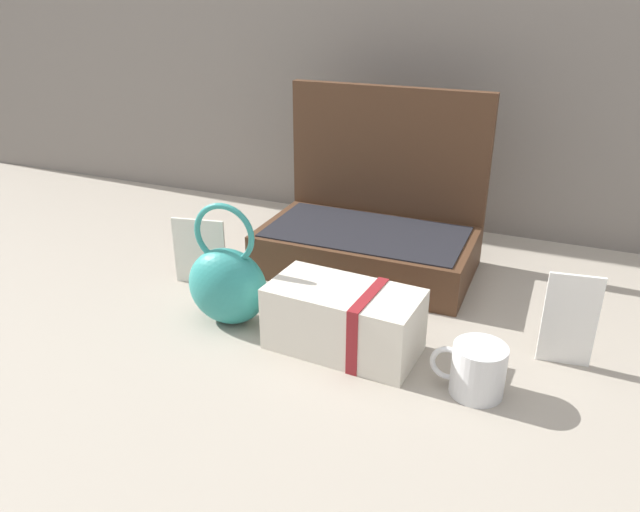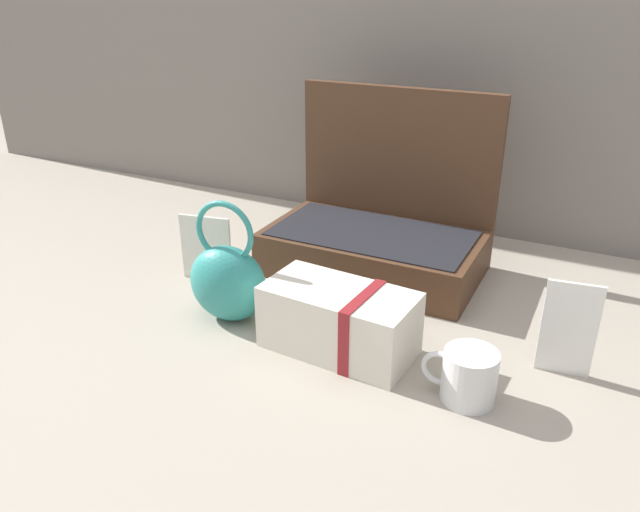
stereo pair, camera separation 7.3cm
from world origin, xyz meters
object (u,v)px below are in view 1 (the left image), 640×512
object	(u,v)px
cream_toiletry_bag	(345,320)
info_card_left	(200,252)
open_suitcase	(371,229)
coffee_mug	(477,370)
teal_pouch_handbag	(227,283)
poster_card_right	(570,320)

from	to	relation	value
cream_toiletry_bag	info_card_left	xyz separation A→B (m)	(-0.38, 0.12, 0.01)
open_suitcase	coffee_mug	bearing A→B (deg)	-51.98
coffee_mug	cream_toiletry_bag	bearing A→B (deg)	170.68
teal_pouch_handbag	coffee_mug	size ratio (longest dim) A/B	2.01
teal_pouch_handbag	poster_card_right	world-z (taller)	teal_pouch_handbag
open_suitcase	teal_pouch_handbag	size ratio (longest dim) A/B	1.93
open_suitcase	info_card_left	size ratio (longest dim) A/B	3.16
cream_toiletry_bag	teal_pouch_handbag	bearing A→B (deg)	178.99
teal_pouch_handbag	poster_card_right	bearing A→B (deg)	9.49
coffee_mug	info_card_left	world-z (taller)	info_card_left
info_card_left	poster_card_right	world-z (taller)	poster_card_right
open_suitcase	coffee_mug	world-z (taller)	open_suitcase
cream_toiletry_bag	poster_card_right	bearing A→B (deg)	16.14
cream_toiletry_bag	poster_card_right	xyz separation A→B (m)	(0.36, 0.10, 0.02)
teal_pouch_handbag	cream_toiletry_bag	distance (m)	0.24
poster_card_right	open_suitcase	bearing A→B (deg)	142.62
teal_pouch_handbag	cream_toiletry_bag	xyz separation A→B (m)	(0.24, -0.00, -0.02)
coffee_mug	poster_card_right	world-z (taller)	poster_card_right
teal_pouch_handbag	open_suitcase	bearing A→B (deg)	64.20
teal_pouch_handbag	coffee_mug	xyz separation A→B (m)	(0.48, -0.04, -0.04)
cream_toiletry_bag	coffee_mug	distance (m)	0.24
coffee_mug	info_card_left	size ratio (longest dim) A/B	0.82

